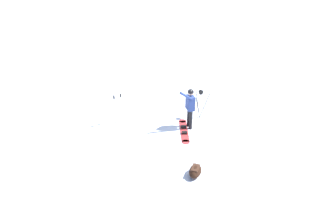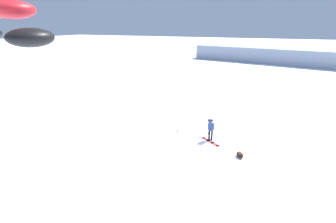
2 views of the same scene
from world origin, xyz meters
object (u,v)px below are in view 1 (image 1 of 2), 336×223
at_px(snowboarder, 190,105).
at_px(camera_tripod, 201,98).
at_px(ski_poles, 118,105).
at_px(snowboard, 184,131).
at_px(gear_bag_large, 195,171).

relative_size(snowboarder, camera_tripod, 1.34).
bearing_deg(ski_poles, snowboard, -47.15).
height_order(camera_tripod, ski_poles, ski_poles).
height_order(gear_bag_large, camera_tripod, camera_tripod).
relative_size(camera_tripod, ski_poles, 0.96).
bearing_deg(gear_bag_large, snowboarder, 54.67).
xyz_separation_m(snowboard, camera_tripod, (1.23, 0.49, 0.88)).
bearing_deg(snowboard, snowboarder, 17.62).
distance_m(snowboard, camera_tripod, 1.59).
distance_m(snowboarder, camera_tripod, 0.97).
relative_size(snowboard, ski_poles, 1.23).
relative_size(snowboard, camera_tripod, 1.27).
xyz_separation_m(snowboard, gear_bag_large, (-1.35, -2.28, 0.15)).
bearing_deg(camera_tripod, gear_bag_large, -132.88).
bearing_deg(snowboard, ski_poles, 132.85).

